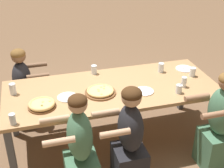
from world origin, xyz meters
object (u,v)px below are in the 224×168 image
(empty_plate_c, at_px, (67,97))
(drinking_glass_f, at_px, (13,90))
(drinking_glass_d, at_px, (184,83))
(diner_near_midleft, at_px, (80,152))
(empty_plate_a, at_px, (144,91))
(drinking_glass_e, at_px, (13,120))
(drinking_glass_b, at_px, (161,68))
(drinking_glass_c, at_px, (192,73))
(cocktail_glass_blue, at_px, (179,89))
(diner_far_left, at_px, (24,90))
(diner_near_right, at_px, (218,126))
(pizza_board_main, at_px, (100,91))
(empty_plate_b, at_px, (184,69))
(pizza_board_second, at_px, (42,105))
(drinking_glass_a, at_px, (94,70))
(diner_near_center, at_px, (130,143))

(empty_plate_c, xyz_separation_m, drinking_glass_f, (-0.57, 0.24, 0.05))
(drinking_glass_d, relative_size, diner_near_midleft, 0.11)
(empty_plate_a, bearing_deg, drinking_glass_e, -170.16)
(drinking_glass_b, xyz_separation_m, drinking_glass_c, (0.33, -0.21, -0.01))
(cocktail_glass_blue, relative_size, diner_far_left, 0.12)
(drinking_glass_d, xyz_separation_m, drinking_glass_e, (-1.92, -0.23, -0.01))
(drinking_glass_c, bearing_deg, cocktail_glass_blue, -136.24)
(drinking_glass_c, bearing_deg, drinking_glass_f, 176.38)
(cocktail_glass_blue, height_order, drinking_glass_b, cocktail_glass_blue)
(drinking_glass_b, xyz_separation_m, drinking_glass_f, (-1.82, -0.08, -0.00))
(diner_near_right, bearing_deg, pizza_board_main, 60.78)
(empty_plate_b, bearing_deg, pizza_board_second, -166.94)
(pizza_board_second, distance_m, cocktail_glass_blue, 1.51)
(empty_plate_c, bearing_deg, empty_plate_a, -6.71)
(empty_plate_a, bearing_deg, pizza_board_main, 168.80)
(drinking_glass_c, bearing_deg, pizza_board_second, -173.15)
(empty_plate_c, relative_size, drinking_glass_f, 1.70)
(drinking_glass_b, relative_size, drinking_glass_e, 1.06)
(drinking_glass_a, height_order, drinking_glass_b, drinking_glass_b)
(drinking_glass_c, xyz_separation_m, diner_near_center, (-1.06, -0.75, -0.28))
(diner_near_center, bearing_deg, pizza_board_main, 12.30)
(diner_near_right, bearing_deg, drinking_glass_f, 67.04)
(diner_near_right, bearing_deg, empty_plate_a, 50.38)
(empty_plate_b, distance_m, drinking_glass_a, 1.17)
(empty_plate_b, bearing_deg, cocktail_glass_blue, -122.69)
(drinking_glass_b, bearing_deg, empty_plate_a, -132.62)
(cocktail_glass_blue, height_order, drinking_glass_f, drinking_glass_f)
(cocktail_glass_blue, xyz_separation_m, drinking_glass_a, (-0.81, 0.73, 0.01))
(pizza_board_main, relative_size, diner_near_center, 0.30)
(diner_near_center, bearing_deg, drinking_glass_d, -57.60)
(drinking_glass_f, distance_m, diner_near_center, 1.43)
(drinking_glass_e, bearing_deg, empty_plate_c, 31.40)
(drinking_glass_c, relative_size, diner_near_center, 0.10)
(pizza_board_main, bearing_deg, drinking_glass_b, 20.30)
(pizza_board_second, height_order, diner_far_left, diner_far_left)
(drinking_glass_a, bearing_deg, drinking_glass_c, -18.69)
(pizza_board_main, xyz_separation_m, diner_near_right, (1.14, -0.64, -0.26))
(cocktail_glass_blue, bearing_deg, diner_near_right, -54.98)
(empty_plate_b, bearing_deg, drinking_glass_e, -162.88)
(empty_plate_a, xyz_separation_m, drinking_glass_b, (0.39, 0.42, 0.05))
(empty_plate_c, bearing_deg, drinking_glass_c, 3.78)
(empty_plate_a, distance_m, cocktail_glass_blue, 0.39)
(diner_near_center, bearing_deg, drinking_glass_a, 4.90)
(empty_plate_a, bearing_deg, diner_near_right, -39.62)
(cocktail_glass_blue, xyz_separation_m, drinking_glass_b, (0.02, 0.55, 0.01))
(diner_near_right, bearing_deg, diner_near_midleft, 90.00)
(drinking_glass_e, relative_size, diner_far_left, 0.11)
(diner_near_midleft, bearing_deg, drinking_glass_e, 63.20)
(drinking_glass_c, bearing_deg, diner_far_left, 160.97)
(drinking_glass_a, relative_size, diner_near_center, 0.10)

